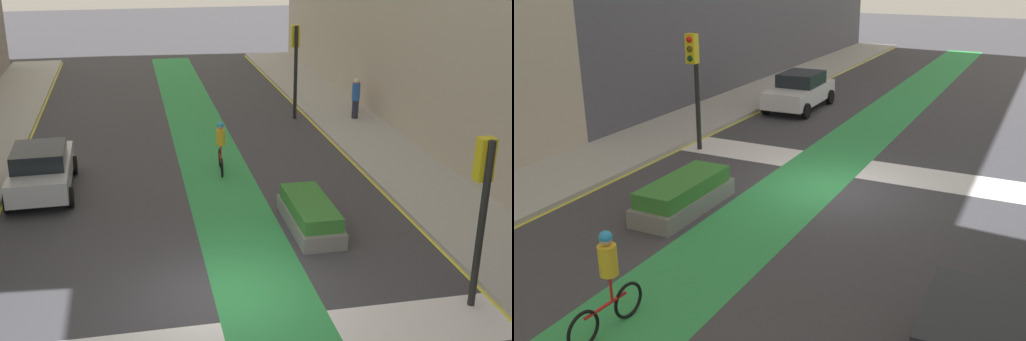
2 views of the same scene
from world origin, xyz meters
The scene contains 9 objects.
ground_plane centered at (0.00, 0.00, 0.00)m, with size 120.00×120.00×0.00m, color #38383D.
bike_lane_paint centered at (0.92, 0.00, 0.00)m, with size 2.40×60.00×0.01m, color #2D8C47.
crosswalk_band centered at (0.00, -2.00, 0.00)m, with size 12.00×1.80×0.01m, color silver.
sidewalk_right centered at (7.50, 0.00, 0.07)m, with size 3.00×60.00×0.15m, color #9E9E99.
curb_stripe_right centered at (6.00, 0.00, 0.01)m, with size 0.16×60.00×0.01m, color yellow.
traffic_signal_near_right centered at (5.41, -1.38, 2.75)m, with size 0.35×0.52×3.91m.
car_white_right_near centered at (4.69, -8.44, 0.80)m, with size 2.09×4.24×1.57m.
cyclist_in_lane centered at (1.10, 8.06, 0.97)m, with size 0.32×1.73×1.86m.
median_planter centered at (2.92, 3.11, 0.40)m, with size 1.21×3.14×0.85m.
Camera 2 is at (-5.20, 14.66, 6.02)m, focal length 41.11 mm.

